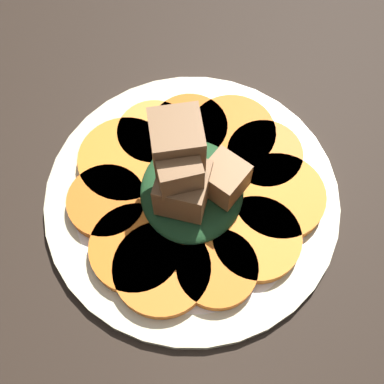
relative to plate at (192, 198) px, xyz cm
name	(u,v)px	position (x,y,z in cm)	size (l,w,h in cm)	color
table_slab	(192,204)	(0.00, 0.00, -1.52)	(120.00, 120.00, 2.00)	black
plate	(192,198)	(0.00, 0.00, 0.00)	(30.27, 30.27, 1.05)	beige
carrot_slice_0	(162,269)	(-8.15, 2.03, 1.21)	(9.37, 9.37, 1.26)	orange
carrot_slice_1	(217,269)	(-7.59, -3.18, 1.21)	(7.82, 7.82, 1.26)	orange
carrot_slice_2	(257,239)	(-4.21, -6.78, 1.21)	(8.71, 8.71, 1.26)	orange
carrot_slice_3	(279,197)	(0.54, -8.73, 1.21)	(9.45, 9.45, 1.26)	orange
carrot_slice_4	(264,155)	(5.19, -7.09, 1.21)	(7.94, 7.94, 1.26)	orange
carrot_slice_5	(232,134)	(7.44, -3.55, 1.21)	(9.22, 9.22, 1.26)	orange
carrot_slice_6	(190,128)	(7.68, 1.06, 1.21)	(8.13, 8.13, 1.26)	#D45F12
carrot_slice_7	(154,133)	(6.62, 4.81, 1.21)	(7.73, 7.73, 1.26)	orange
carrot_slice_8	(125,160)	(3.09, 7.31, 1.21)	(9.82, 9.82, 1.26)	orange
carrot_slice_9	(107,202)	(-1.80, 8.44, 1.21)	(7.93, 7.93, 1.26)	orange
carrot_slice_10	(136,248)	(-6.38, 4.78, 1.21)	(9.06, 9.06, 1.26)	orange
center_pile	(190,181)	(-0.25, 0.16, 4.62)	(11.49, 10.80, 11.75)	#1E4723
fork	(261,194)	(0.89, -6.95, 0.78)	(18.35, 2.57, 0.40)	silver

